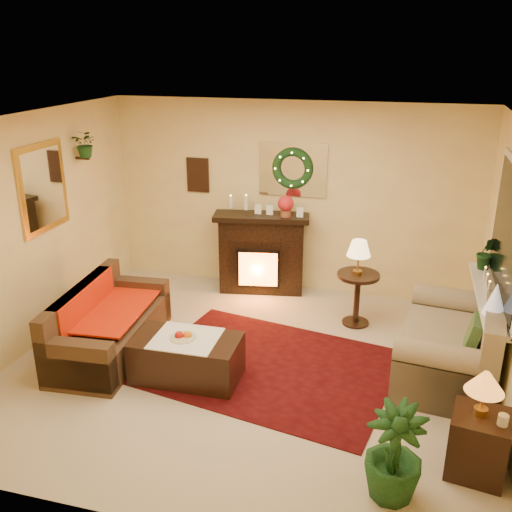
% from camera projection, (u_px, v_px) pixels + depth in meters
% --- Properties ---
extents(floor, '(5.00, 5.00, 0.00)m').
position_uv_depth(floor, '(248.00, 366.00, 6.16)').
color(floor, beige).
rests_on(floor, ground).
extents(ceiling, '(5.00, 5.00, 0.00)m').
position_uv_depth(ceiling, '(246.00, 122.00, 5.25)').
color(ceiling, white).
rests_on(ceiling, ground).
extents(wall_back, '(5.00, 5.00, 0.00)m').
position_uv_depth(wall_back, '(292.00, 198.00, 7.74)').
color(wall_back, '#EFD88C').
rests_on(wall_back, ground).
extents(wall_front, '(5.00, 5.00, 0.00)m').
position_uv_depth(wall_front, '(151.00, 371.00, 3.67)').
color(wall_front, '#EFD88C').
rests_on(wall_front, ground).
extents(wall_left, '(4.50, 4.50, 0.00)m').
position_uv_depth(wall_left, '(30.00, 233.00, 6.32)').
color(wall_left, '#EFD88C').
rests_on(wall_left, ground).
extents(area_rug, '(2.86, 2.34, 0.01)m').
position_uv_depth(area_rug, '(270.00, 367.00, 6.14)').
color(area_rug, '#3D160E').
rests_on(area_rug, floor).
extents(sofa, '(0.91, 1.83, 0.77)m').
position_uv_depth(sofa, '(110.00, 317.00, 6.33)').
color(sofa, '#493520').
rests_on(sofa, floor).
extents(red_throw, '(0.78, 1.26, 0.02)m').
position_uv_depth(red_throw, '(110.00, 309.00, 6.45)').
color(red_throw, red).
rests_on(red_throw, sofa).
extents(fireplace, '(1.19, 0.55, 1.05)m').
position_uv_depth(fireplace, '(262.00, 254.00, 7.87)').
color(fireplace, black).
rests_on(fireplace, floor).
extents(poinsettia, '(0.21, 0.21, 0.21)m').
position_uv_depth(poinsettia, '(286.00, 203.00, 7.49)').
color(poinsettia, red).
rests_on(poinsettia, fireplace).
extents(mantel_candle_a, '(0.05, 0.05, 0.16)m').
position_uv_depth(mantel_candle_a, '(231.00, 202.00, 7.72)').
color(mantel_candle_a, '#FFF0CB').
rests_on(mantel_candle_a, fireplace).
extents(mantel_candle_b, '(0.07, 0.07, 0.20)m').
position_uv_depth(mantel_candle_b, '(246.00, 203.00, 7.69)').
color(mantel_candle_b, white).
rests_on(mantel_candle_b, fireplace).
extents(mantel_mirror, '(0.92, 0.02, 0.72)m').
position_uv_depth(mantel_mirror, '(293.00, 170.00, 7.58)').
color(mantel_mirror, white).
rests_on(mantel_mirror, wall_back).
extents(wreath, '(0.55, 0.11, 0.55)m').
position_uv_depth(wreath, '(292.00, 169.00, 7.54)').
color(wreath, '#194719').
rests_on(wreath, wall_back).
extents(wall_art, '(0.32, 0.03, 0.48)m').
position_uv_depth(wall_art, '(198.00, 175.00, 7.96)').
color(wall_art, '#381E11').
rests_on(wall_art, wall_back).
extents(gold_mirror, '(0.03, 0.84, 1.00)m').
position_uv_depth(gold_mirror, '(43.00, 188.00, 6.42)').
color(gold_mirror, gold).
rests_on(gold_mirror, wall_left).
extents(hanging_plant, '(0.33, 0.28, 0.36)m').
position_uv_depth(hanging_plant, '(87.00, 157.00, 6.99)').
color(hanging_plant, '#194719').
rests_on(hanging_plant, wall_left).
extents(loveseat, '(1.13, 1.72, 0.94)m').
position_uv_depth(loveseat, '(450.00, 338.00, 5.89)').
color(loveseat, gray).
rests_on(loveseat, floor).
extents(window_frame, '(0.03, 1.86, 1.36)m').
position_uv_depth(window_frame, '(509.00, 234.00, 5.51)').
color(window_frame, white).
rests_on(window_frame, wall_right).
extents(window_glass, '(0.02, 1.70, 1.22)m').
position_uv_depth(window_glass, '(508.00, 234.00, 5.51)').
color(window_glass, black).
rests_on(window_glass, wall_right).
extents(window_sill, '(0.22, 1.86, 0.04)m').
position_uv_depth(window_sill, '(488.00, 297.00, 5.77)').
color(window_sill, white).
rests_on(window_sill, wall_right).
extents(mini_tree, '(0.21, 0.21, 0.32)m').
position_uv_depth(mini_tree, '(495.00, 299.00, 5.31)').
color(mini_tree, white).
rests_on(mini_tree, window_sill).
extents(sill_plant, '(0.28, 0.23, 0.52)m').
position_uv_depth(sill_plant, '(487.00, 253.00, 6.35)').
color(sill_plant, black).
rests_on(sill_plant, window_sill).
extents(side_table_round, '(0.66, 0.66, 0.67)m').
position_uv_depth(side_table_round, '(357.00, 300.00, 6.99)').
color(side_table_round, '#54291E').
rests_on(side_table_round, floor).
extents(lamp_cream, '(0.29, 0.29, 0.44)m').
position_uv_depth(lamp_cream, '(358.00, 258.00, 6.78)').
color(lamp_cream, '#F6D384').
rests_on(lamp_cream, side_table_round).
extents(end_table_square, '(0.50, 0.50, 0.54)m').
position_uv_depth(end_table_square, '(478.00, 444.00, 4.56)').
color(end_table_square, '#472B10').
rests_on(end_table_square, floor).
extents(lamp_tiffany, '(0.30, 0.30, 0.44)m').
position_uv_depth(lamp_tiffany, '(484.00, 392.00, 4.41)').
color(lamp_tiffany, orange).
rests_on(lamp_tiffany, end_table_square).
extents(coffee_table, '(1.10, 0.62, 0.46)m').
position_uv_depth(coffee_table, '(187.00, 360.00, 5.88)').
color(coffee_table, black).
rests_on(coffee_table, floor).
extents(fruit_bowl, '(0.27, 0.27, 0.06)m').
position_uv_depth(fruit_bowl, '(183.00, 340.00, 5.80)').
color(fruit_bowl, beige).
rests_on(fruit_bowl, coffee_table).
extents(floor_palm, '(1.69, 1.69, 2.39)m').
position_uv_depth(floor_palm, '(395.00, 447.00, 4.25)').
color(floor_palm, '#195317').
rests_on(floor_palm, floor).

